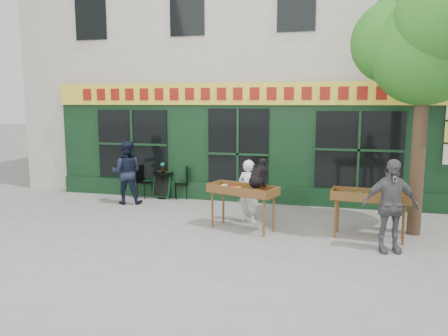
{
  "coord_description": "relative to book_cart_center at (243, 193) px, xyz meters",
  "views": [
    {
      "loc": [
        2.71,
        -9.4,
        2.76
      ],
      "look_at": [
        0.08,
        0.5,
        1.22
      ],
      "focal_mm": 35.0,
      "sensor_mm": 36.0,
      "label": 1
    }
  ],
  "objects": [
    {
      "name": "chalkboard",
      "position": [
        -2.97,
        2.5,
        -0.42
      ],
      "size": [
        0.58,
        0.27,
        0.79
      ],
      "rotation": [
        0.0,
        0.0,
        -0.14
      ],
      "color": "black",
      "rests_on": "ground"
    },
    {
      "name": "bistro_chair_right",
      "position": [
        -2.29,
        2.55,
        -0.26
      ],
      "size": [
        0.48,
        0.48,
        0.95
      ],
      "rotation": [
        0.0,
        0.0,
        -1.13
      ],
      "color": "black",
      "rests_on": "ground"
    },
    {
      "name": "book_cart_center",
      "position": [
        0.0,
        0.0,
        0.0
      ],
      "size": [
        1.62,
        1.07,
        0.99
      ],
      "rotation": [
        0.0,
        0.0,
        -0.33
      ],
      "color": "brown",
      "rests_on": "ground"
    },
    {
      "name": "bistro_table",
      "position": [
        -2.92,
        2.51,
        -0.28
      ],
      "size": [
        0.6,
        0.6,
        0.76
      ],
      "color": "black",
      "rests_on": "ground"
    },
    {
      "name": "street_tree",
      "position": [
        3.62,
        0.67,
        3.29
      ],
      "size": [
        3.05,
        2.9,
        5.6
      ],
      "color": "#382619",
      "rests_on": "ground"
    },
    {
      "name": "woman",
      "position": [
        0.0,
        0.65,
        -0.09
      ],
      "size": [
        0.62,
        0.5,
        1.46
      ],
      "primitive_type": "imported",
      "rotation": [
        0.0,
        0.0,
        2.81
      ],
      "color": "white",
      "rests_on": "ground"
    },
    {
      "name": "man_left",
      "position": [
        -3.62,
        1.64,
        0.05
      ],
      "size": [
        0.99,
        0.86,
        1.74
      ],
      "primitive_type": "imported",
      "rotation": [
        0.0,
        0.0,
        3.41
      ],
      "color": "black",
      "rests_on": "ground"
    },
    {
      "name": "book_cart_right",
      "position": [
        2.64,
        0.05,
        0.0
      ],
      "size": [
        1.56,
        0.78,
        0.99
      ],
      "rotation": [
        0.0,
        0.0,
        -0.11
      ],
      "color": "brown",
      "rests_on": "ground"
    },
    {
      "name": "potted_plant",
      "position": [
        -2.92,
        2.51,
        0.09
      ],
      "size": [
        0.17,
        0.12,
        0.3
      ],
      "primitive_type": "imported",
      "rotation": [
        0.0,
        0.0,
        -0.08
      ],
      "color": "gray",
      "rests_on": "bistro_table"
    },
    {
      "name": "building",
      "position": [
        -0.72,
        6.29,
        4.15
      ],
      "size": [
        14.0,
        7.26,
        10.0
      ],
      "color": "beige",
      "rests_on": "ground"
    },
    {
      "name": "man_right",
      "position": [
        2.94,
        -0.7,
        0.05
      ],
      "size": [
        1.1,
        0.66,
        1.75
      ],
      "primitive_type": "imported",
      "rotation": [
        0.0,
        0.0,
        0.24
      ],
      "color": "#525256",
      "rests_on": "ground"
    },
    {
      "name": "dog",
      "position": [
        0.35,
        -0.05,
        0.47
      ],
      "size": [
        0.52,
        0.68,
        0.6
      ],
      "primitive_type": null,
      "rotation": [
        0.0,
        0.0,
        -0.33
      ],
      "color": "black",
      "rests_on": "book_cart_center"
    },
    {
      "name": "ground",
      "position": [
        -0.72,
        0.31,
        -0.82
      ],
      "size": [
        80.0,
        80.0,
        0.0
      ],
      "primitive_type": "plane",
      "color": "slate",
      "rests_on": "ground"
    },
    {
      "name": "bistro_chair_left",
      "position": [
        -3.55,
        2.47,
        -0.26
      ],
      "size": [
        0.47,
        0.46,
        0.95
      ],
      "rotation": [
        0.0,
        0.0,
        1.23
      ],
      "color": "black",
      "rests_on": "ground"
    }
  ]
}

